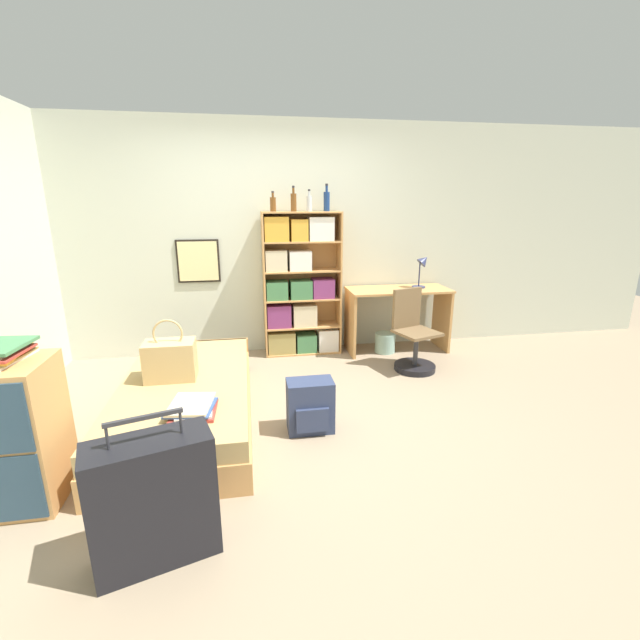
{
  "coord_description": "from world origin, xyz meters",
  "views": [
    {
      "loc": [
        -0.26,
        -3.28,
        1.75
      ],
      "look_at": [
        0.34,
        0.2,
        0.75
      ],
      "focal_mm": 24.0,
      "sensor_mm": 36.0,
      "label": 1
    }
  ],
  "objects_px": {
    "suitcase": "(154,500)",
    "bottle_clear": "(309,203)",
    "bookcase": "(298,288)",
    "bottle_green": "(273,204)",
    "desk_chair": "(413,344)",
    "waste_bin": "(385,343)",
    "desk": "(397,308)",
    "bottle_blue": "(327,201)",
    "desk_lamp": "(423,265)",
    "handbag": "(170,360)",
    "backpack": "(310,406)",
    "bed": "(187,400)",
    "bottle_brown": "(294,202)",
    "book_stack_on_bed": "(193,408)"
  },
  "relations": [
    {
      "from": "suitcase",
      "to": "bottle_blue",
      "type": "bearing_deg",
      "value": 64.25
    },
    {
      "from": "bed",
      "to": "bottle_clear",
      "type": "relative_size",
      "value": 8.84
    },
    {
      "from": "bottle_brown",
      "to": "desk",
      "type": "bearing_deg",
      "value": -3.97
    },
    {
      "from": "desk_lamp",
      "to": "desk_chair",
      "type": "height_order",
      "value": "desk_lamp"
    },
    {
      "from": "desk_lamp",
      "to": "bottle_green",
      "type": "bearing_deg",
      "value": 177.71
    },
    {
      "from": "bookcase",
      "to": "backpack",
      "type": "height_order",
      "value": "bookcase"
    },
    {
      "from": "waste_bin",
      "to": "bottle_brown",
      "type": "bearing_deg",
      "value": 172.64
    },
    {
      "from": "handbag",
      "to": "desk",
      "type": "height_order",
      "value": "handbag"
    },
    {
      "from": "bed",
      "to": "bottle_brown",
      "type": "height_order",
      "value": "bottle_brown"
    },
    {
      "from": "bed",
      "to": "handbag",
      "type": "distance_m",
      "value": 0.36
    },
    {
      "from": "suitcase",
      "to": "bottle_brown",
      "type": "bearing_deg",
      "value": 70.18
    },
    {
      "from": "bottle_green",
      "to": "bottle_brown",
      "type": "relative_size",
      "value": 0.79
    },
    {
      "from": "bookcase",
      "to": "bottle_clear",
      "type": "xyz_separation_m",
      "value": [
        0.12,
        -0.04,
        0.94
      ]
    },
    {
      "from": "desk",
      "to": "bottle_green",
      "type": "bearing_deg",
      "value": 176.24
    },
    {
      "from": "bookcase",
      "to": "bottle_green",
      "type": "height_order",
      "value": "bottle_green"
    },
    {
      "from": "bottle_blue",
      "to": "waste_bin",
      "type": "relative_size",
      "value": 1.22
    },
    {
      "from": "backpack",
      "to": "desk_lamp",
      "type": "bearing_deg",
      "value": 47.05
    },
    {
      "from": "suitcase",
      "to": "bottle_clear",
      "type": "distance_m",
      "value": 3.38
    },
    {
      "from": "handbag",
      "to": "suitcase",
      "type": "xyz_separation_m",
      "value": [
        0.13,
        -1.45,
        -0.19
      ]
    },
    {
      "from": "bed",
      "to": "bookcase",
      "type": "height_order",
      "value": "bookcase"
    },
    {
      "from": "bottle_clear",
      "to": "waste_bin",
      "type": "bearing_deg",
      "value": -8.28
    },
    {
      "from": "bottle_green",
      "to": "desk_chair",
      "type": "height_order",
      "value": "bottle_green"
    },
    {
      "from": "bookcase",
      "to": "backpack",
      "type": "xyz_separation_m",
      "value": [
        -0.14,
        -1.79,
        -0.57
      ]
    },
    {
      "from": "bottle_blue",
      "to": "waste_bin",
      "type": "bearing_deg",
      "value": -15.2
    },
    {
      "from": "bottle_brown",
      "to": "bottle_blue",
      "type": "relative_size",
      "value": 0.91
    },
    {
      "from": "suitcase",
      "to": "bottle_clear",
      "type": "xyz_separation_m",
      "value": [
        1.2,
        2.84,
        1.38
      ]
    },
    {
      "from": "bottle_green",
      "to": "suitcase",
      "type": "bearing_deg",
      "value": -105.77
    },
    {
      "from": "bottle_blue",
      "to": "backpack",
      "type": "height_order",
      "value": "bottle_blue"
    },
    {
      "from": "bookcase",
      "to": "handbag",
      "type": "bearing_deg",
      "value": -130.01
    },
    {
      "from": "bottle_brown",
      "to": "bottle_blue",
      "type": "bearing_deg",
      "value": 7.47
    },
    {
      "from": "bookcase",
      "to": "bottle_clear",
      "type": "distance_m",
      "value": 0.95
    },
    {
      "from": "book_stack_on_bed",
      "to": "waste_bin",
      "type": "height_order",
      "value": "book_stack_on_bed"
    },
    {
      "from": "bottle_blue",
      "to": "backpack",
      "type": "distance_m",
      "value": 2.42
    },
    {
      "from": "suitcase",
      "to": "bottle_clear",
      "type": "height_order",
      "value": "bottle_clear"
    },
    {
      "from": "desk_chair",
      "to": "waste_bin",
      "type": "distance_m",
      "value": 0.58
    },
    {
      "from": "backpack",
      "to": "waste_bin",
      "type": "distance_m",
      "value": 1.99
    },
    {
      "from": "desk",
      "to": "desk_lamp",
      "type": "xyz_separation_m",
      "value": [
        0.29,
        0.02,
        0.49
      ]
    },
    {
      "from": "desk_chair",
      "to": "bottle_clear",
      "type": "bearing_deg",
      "value": 146.02
    },
    {
      "from": "bookcase",
      "to": "desk_lamp",
      "type": "relative_size",
      "value": 4.03
    },
    {
      "from": "bed",
      "to": "suitcase",
      "type": "xyz_separation_m",
      "value": [
        0.03,
        -1.42,
        0.15
      ]
    },
    {
      "from": "suitcase",
      "to": "bottle_clear",
      "type": "bearing_deg",
      "value": 67.18
    },
    {
      "from": "bed",
      "to": "bookcase",
      "type": "distance_m",
      "value": 1.92
    },
    {
      "from": "suitcase",
      "to": "desk",
      "type": "relative_size",
      "value": 0.67
    },
    {
      "from": "bottle_green",
      "to": "desk",
      "type": "relative_size",
      "value": 0.18
    },
    {
      "from": "bookcase",
      "to": "bottle_blue",
      "type": "height_order",
      "value": "bottle_blue"
    },
    {
      "from": "bottle_blue",
      "to": "desk_chair",
      "type": "distance_m",
      "value": 1.82
    },
    {
      "from": "bottle_clear",
      "to": "waste_bin",
      "type": "xyz_separation_m",
      "value": [
        0.88,
        -0.13,
        -1.6
      ]
    },
    {
      "from": "desk",
      "to": "handbag",
      "type": "bearing_deg",
      "value": -150.76
    },
    {
      "from": "bottle_green",
      "to": "backpack",
      "type": "height_order",
      "value": "bottle_green"
    },
    {
      "from": "desk",
      "to": "waste_bin",
      "type": "xyz_separation_m",
      "value": [
        -0.15,
        -0.05,
        -0.41
      ]
    }
  ]
}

